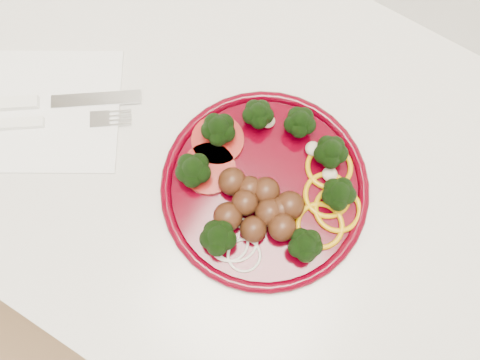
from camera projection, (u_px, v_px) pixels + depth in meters
The scene contains 5 objects.
counter at pixel (214, 211), 1.13m from camera, with size 2.40×0.60×0.90m.
plate at pixel (266, 186), 0.66m from camera, with size 0.26×0.26×0.05m.
napkin at pixel (54, 110), 0.70m from camera, with size 0.17×0.17×0.00m, color white.
knife at pixel (34, 102), 0.70m from camera, with size 0.19×0.14×0.01m.
fork at pixel (30, 123), 0.69m from camera, with size 0.17×0.13×0.01m.
Camera 1 is at (0.18, 1.52, 1.55)m, focal length 40.00 mm.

